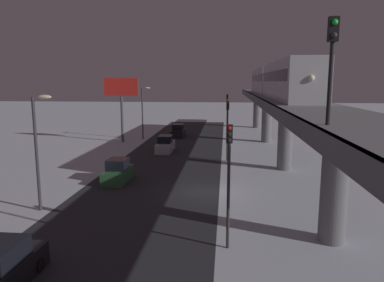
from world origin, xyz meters
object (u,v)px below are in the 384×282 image
traffic_light_near (229,169)px  sedan_silver (165,145)px  rail_signal (332,52)px  sedan_black (1,271)px  traffic_light_mid (228,122)px  sedan_green (118,172)px  subway_train (275,80)px  commercial_billboard (121,93)px  sedan_black_2 (178,132)px  traffic_light_far (227,108)px

traffic_light_near → sedan_silver: bearing=-73.5°
rail_signal → sedan_black: 15.74m
traffic_light_near → traffic_light_mid: 20.68m
traffic_light_near → rail_signal: bearing=138.1°
sedan_black → sedan_green: bearing=-90.0°
subway_train → commercial_billboard: (20.23, -5.49, -1.78)m
commercial_billboard → subway_train: bearing=164.8°
sedan_green → commercial_billboard: 21.62m
subway_train → sedan_black: bearing=64.3°
sedan_black_2 → sedan_green: bearing=86.0°
subway_train → sedan_black_2: (13.03, -11.01, -7.81)m
commercial_billboard → sedan_black: bearing=98.5°
subway_train → rail_signal: (1.82, 29.54, 0.95)m
sedan_black → sedan_black_2: (-1.80, -41.82, 0.01)m
subway_train → traffic_light_mid: size_ratio=5.76×
subway_train → traffic_light_near: size_ratio=5.76×
traffic_light_mid → traffic_light_far: 20.68m
sedan_green → traffic_light_near: size_ratio=0.63×
rail_signal → sedan_black_2: size_ratio=0.89×
rail_signal → commercial_billboard: rail_signal is taller
sedan_black_2 → traffic_light_mid: bearing=114.4°
sedan_green → traffic_light_far: bearing=-107.4°
sedan_black_2 → traffic_light_near: traffic_light_near is taller
sedan_silver → traffic_light_near: bearing=106.5°
subway_train → sedan_green: bearing=44.5°
rail_signal → sedan_green: rail_signal is taller
sedan_silver → traffic_light_near: size_ratio=0.72×
subway_train → sedan_black: (14.83, 30.81, -7.82)m
sedan_silver → sedan_green: same height
sedan_black → sedan_green: (-0.00, -16.25, 0.01)m
sedan_black → commercial_billboard: size_ratio=0.52×
subway_train → sedan_black_2: 18.76m
sedan_black → commercial_billboard: commercial_billboard is taller
rail_signal → traffic_light_near: rail_signal is taller
rail_signal → sedan_silver: rail_signal is taller
sedan_silver → sedan_green: (1.80, 13.61, 0.00)m
traffic_light_far → commercial_billboard: (14.69, 9.66, 2.63)m
rail_signal → traffic_light_far: 45.16m
subway_train → traffic_light_near: 27.15m
sedan_black → traffic_light_near: (-9.30, -4.60, 3.41)m
subway_train → commercial_billboard: size_ratio=4.14×
commercial_billboard → traffic_light_far: bearing=-146.7°
sedan_black → traffic_light_far: 47.02m
sedan_black → traffic_light_far: (-9.30, -45.96, 3.41)m
rail_signal → commercial_billboard: bearing=-62.3°
traffic_light_near → commercial_billboard: bearing=-65.1°
rail_signal → sedan_black: (13.01, 1.27, -8.77)m
subway_train → traffic_light_near: subway_train is taller
commercial_billboard → traffic_light_near: bearing=114.9°
subway_train → sedan_black: 35.08m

